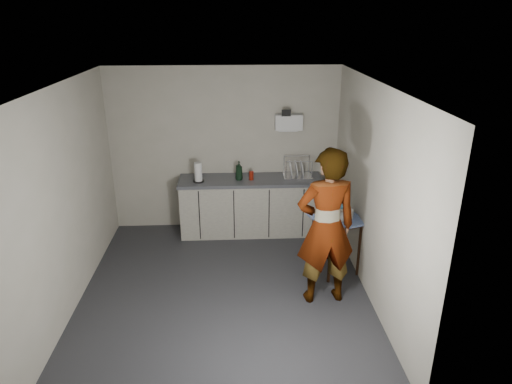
{
  "coord_description": "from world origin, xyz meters",
  "views": [
    {
      "loc": [
        0.14,
        -4.99,
        3.32
      ],
      "look_at": [
        0.42,
        0.45,
        1.18
      ],
      "focal_mm": 32.0,
      "sensor_mm": 36.0,
      "label": 1
    }
  ],
  "objects_px": {
    "kitchen_counter": "(251,207)",
    "standing_man": "(326,227)",
    "dark_bottle": "(238,172)",
    "bakery_box": "(335,209)",
    "side_table": "(337,225)",
    "soap_bottle": "(239,171)",
    "dish_rack": "(297,173)",
    "paper_towel": "(198,173)",
    "soda_can": "(251,176)"
  },
  "relations": [
    {
      "from": "side_table",
      "to": "dark_bottle",
      "type": "relative_size",
      "value": 3.54
    },
    {
      "from": "dark_bottle",
      "to": "bakery_box",
      "type": "xyz_separation_m",
      "value": [
        1.26,
        -1.22,
        -0.12
      ]
    },
    {
      "from": "kitchen_counter",
      "to": "paper_towel",
      "type": "xyz_separation_m",
      "value": [
        -0.8,
        -0.09,
        0.63
      ]
    },
    {
      "from": "soda_can",
      "to": "paper_towel",
      "type": "distance_m",
      "value": 0.82
    },
    {
      "from": "kitchen_counter",
      "to": "dark_bottle",
      "type": "bearing_deg",
      "value": -177.64
    },
    {
      "from": "side_table",
      "to": "standing_man",
      "type": "distance_m",
      "value": 0.77
    },
    {
      "from": "side_table",
      "to": "dish_rack",
      "type": "bearing_deg",
      "value": 85.82
    },
    {
      "from": "kitchen_counter",
      "to": "dish_rack",
      "type": "relative_size",
      "value": 5.03
    },
    {
      "from": "soda_can",
      "to": "dish_rack",
      "type": "xyz_separation_m",
      "value": [
        0.72,
        0.09,
        0.01
      ]
    },
    {
      "from": "side_table",
      "to": "dark_bottle",
      "type": "xyz_separation_m",
      "value": [
        -1.3,
        1.26,
        0.33
      ]
    },
    {
      "from": "standing_man",
      "to": "side_table",
      "type": "bearing_deg",
      "value": -120.67
    },
    {
      "from": "side_table",
      "to": "dish_rack",
      "type": "distance_m",
      "value": 1.4
    },
    {
      "from": "kitchen_counter",
      "to": "soda_can",
      "type": "relative_size",
      "value": 17.1
    },
    {
      "from": "soap_bottle",
      "to": "dark_bottle",
      "type": "height_order",
      "value": "soap_bottle"
    },
    {
      "from": "dish_rack",
      "to": "soda_can",
      "type": "bearing_deg",
      "value": -172.88
    },
    {
      "from": "dark_bottle",
      "to": "standing_man",
      "type": "bearing_deg",
      "value": -62.28
    },
    {
      "from": "paper_towel",
      "to": "standing_man",
      "type": "bearing_deg",
      "value": -48.59
    },
    {
      "from": "kitchen_counter",
      "to": "soap_bottle",
      "type": "bearing_deg",
      "value": -168.32
    },
    {
      "from": "side_table",
      "to": "paper_towel",
      "type": "xyz_separation_m",
      "value": [
        -1.9,
        1.18,
        0.36
      ]
    },
    {
      "from": "kitchen_counter",
      "to": "bakery_box",
      "type": "xyz_separation_m",
      "value": [
        1.06,
        -1.23,
        0.47
      ]
    },
    {
      "from": "kitchen_counter",
      "to": "bakery_box",
      "type": "height_order",
      "value": "bakery_box"
    },
    {
      "from": "kitchen_counter",
      "to": "paper_towel",
      "type": "relative_size",
      "value": 7.38
    },
    {
      "from": "dish_rack",
      "to": "bakery_box",
      "type": "relative_size",
      "value": 0.97
    },
    {
      "from": "kitchen_counter",
      "to": "paper_towel",
      "type": "distance_m",
      "value": 1.02
    },
    {
      "from": "kitchen_counter",
      "to": "soap_bottle",
      "type": "height_order",
      "value": "soap_bottle"
    },
    {
      "from": "kitchen_counter",
      "to": "bakery_box",
      "type": "bearing_deg",
      "value": -49.22
    },
    {
      "from": "paper_towel",
      "to": "side_table",
      "type": "bearing_deg",
      "value": -31.7
    },
    {
      "from": "side_table",
      "to": "dish_rack",
      "type": "xyz_separation_m",
      "value": [
        -0.37,
        1.32,
        0.29
      ]
    },
    {
      "from": "standing_man",
      "to": "soap_bottle",
      "type": "xyz_separation_m",
      "value": [
        -0.99,
        1.88,
        0.08
      ]
    },
    {
      "from": "side_table",
      "to": "dark_bottle",
      "type": "bearing_deg",
      "value": 116.02
    },
    {
      "from": "paper_towel",
      "to": "soda_can",
      "type": "bearing_deg",
      "value": 3.47
    },
    {
      "from": "kitchen_counter",
      "to": "dish_rack",
      "type": "distance_m",
      "value": 0.92
    },
    {
      "from": "side_table",
      "to": "soda_can",
      "type": "distance_m",
      "value": 1.66
    },
    {
      "from": "kitchen_counter",
      "to": "bakery_box",
      "type": "distance_m",
      "value": 1.7
    },
    {
      "from": "standing_man",
      "to": "soap_bottle",
      "type": "relative_size",
      "value": 6.59
    },
    {
      "from": "soda_can",
      "to": "paper_towel",
      "type": "relative_size",
      "value": 0.43
    },
    {
      "from": "soap_bottle",
      "to": "paper_towel",
      "type": "distance_m",
      "value": 0.63
    },
    {
      "from": "soda_can",
      "to": "bakery_box",
      "type": "bearing_deg",
      "value": -48.5
    },
    {
      "from": "dish_rack",
      "to": "kitchen_counter",
      "type": "bearing_deg",
      "value": -176.13
    },
    {
      "from": "side_table",
      "to": "soda_can",
      "type": "relative_size",
      "value": 6.09
    },
    {
      "from": "kitchen_counter",
      "to": "standing_man",
      "type": "distance_m",
      "value": 2.15
    },
    {
      "from": "dish_rack",
      "to": "paper_towel",
      "type": "bearing_deg",
      "value": -174.81
    },
    {
      "from": "standing_man",
      "to": "dish_rack",
      "type": "bearing_deg",
      "value": -94.4
    },
    {
      "from": "soap_bottle",
      "to": "kitchen_counter",
      "type": "bearing_deg",
      "value": 11.68
    },
    {
      "from": "standing_man",
      "to": "dish_rack",
      "type": "distance_m",
      "value": 1.97
    },
    {
      "from": "soap_bottle",
      "to": "soda_can",
      "type": "relative_size",
      "value": 2.26
    },
    {
      "from": "kitchen_counter",
      "to": "standing_man",
      "type": "height_order",
      "value": "standing_man"
    },
    {
      "from": "kitchen_counter",
      "to": "dark_bottle",
      "type": "distance_m",
      "value": 0.63
    },
    {
      "from": "standing_man",
      "to": "kitchen_counter",
      "type": "bearing_deg",
      "value": -73.79
    },
    {
      "from": "soap_bottle",
      "to": "dish_rack",
      "type": "distance_m",
      "value": 0.92
    }
  ]
}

